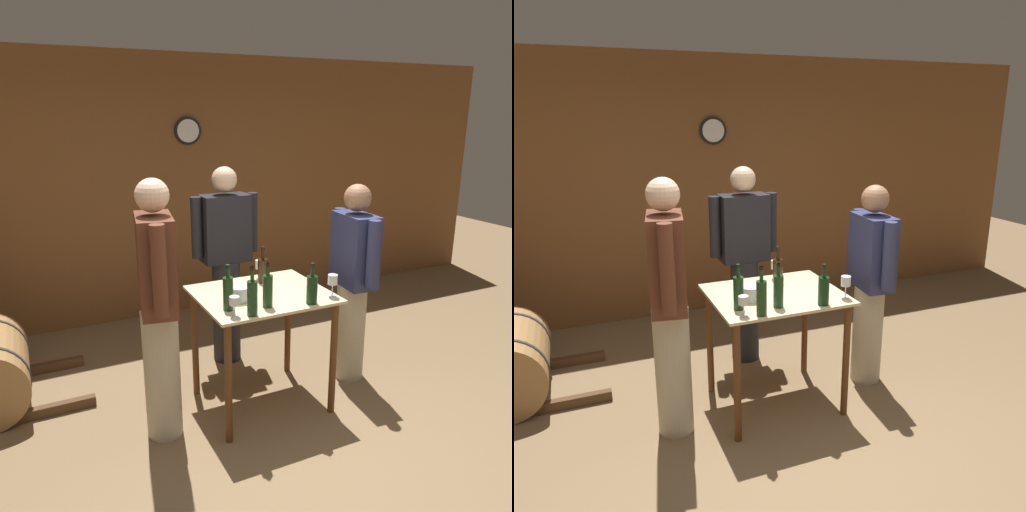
% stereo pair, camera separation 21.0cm
% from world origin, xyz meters
% --- Properties ---
extents(ground_plane, '(14.00, 14.00, 0.00)m').
position_xyz_m(ground_plane, '(0.00, 0.00, 0.00)').
color(ground_plane, brown).
extents(back_wall, '(8.40, 0.08, 2.70)m').
position_xyz_m(back_wall, '(0.00, 2.73, 1.35)').
color(back_wall, brown).
rests_on(back_wall, ground_plane).
extents(tasting_table, '(0.93, 0.79, 0.89)m').
position_xyz_m(tasting_table, '(0.11, 0.67, 0.71)').
color(tasting_table, beige).
rests_on(tasting_table, ground_plane).
extents(wine_bottle_far_left, '(0.07, 0.07, 0.31)m').
position_xyz_m(wine_bottle_far_left, '(-0.23, 0.48, 1.01)').
color(wine_bottle_far_left, '#193819').
rests_on(wine_bottle_far_left, tasting_table).
extents(wine_bottle_left, '(0.07, 0.07, 0.32)m').
position_xyz_m(wine_bottle_left, '(-0.12, 0.33, 1.01)').
color(wine_bottle_left, '#193819').
rests_on(wine_bottle_left, tasting_table).
extents(wine_bottle_center, '(0.07, 0.07, 0.30)m').
position_xyz_m(wine_bottle_center, '(0.03, 0.42, 1.00)').
color(wine_bottle_center, '#193819').
rests_on(wine_bottle_center, tasting_table).
extents(wine_bottle_right, '(0.08, 0.08, 0.28)m').
position_xyz_m(wine_bottle_right, '(0.22, 0.87, 0.99)').
color(wine_bottle_right, black).
rests_on(wine_bottle_right, tasting_table).
extents(wine_bottle_far_right, '(0.08, 0.08, 0.28)m').
position_xyz_m(wine_bottle_far_right, '(0.33, 0.35, 0.99)').
color(wine_bottle_far_right, black).
rests_on(wine_bottle_far_right, tasting_table).
extents(wine_glass_near_left, '(0.06, 0.06, 0.14)m').
position_xyz_m(wine_glass_near_left, '(-0.23, 0.36, 0.99)').
color(wine_glass_near_left, silver).
rests_on(wine_glass_near_left, tasting_table).
extents(wine_glass_near_center, '(0.07, 0.07, 0.15)m').
position_xyz_m(wine_glass_near_center, '(0.23, 0.96, 1.00)').
color(wine_glass_near_center, silver).
rests_on(wine_glass_near_center, tasting_table).
extents(wine_glass_near_right, '(0.07, 0.07, 0.16)m').
position_xyz_m(wine_glass_near_right, '(0.53, 0.40, 1.00)').
color(wine_glass_near_right, silver).
rests_on(wine_glass_near_right, tasting_table).
extents(ice_bucket, '(0.13, 0.13, 0.10)m').
position_xyz_m(ice_bucket, '(-0.10, 0.60, 0.94)').
color(ice_bucket, silver).
rests_on(ice_bucket, tasting_table).
extents(person_host, '(0.25, 0.59, 1.61)m').
position_xyz_m(person_host, '(0.94, 0.72, 0.85)').
color(person_host, '#B7AD93').
rests_on(person_host, ground_plane).
extents(person_visitor_with_scarf, '(0.29, 0.58, 1.76)m').
position_xyz_m(person_visitor_with_scarf, '(-0.66, 0.62, 0.93)').
color(person_visitor_with_scarf, '#B7AD93').
rests_on(person_visitor_with_scarf, ground_plane).
extents(person_visitor_bearded, '(0.59, 0.24, 1.71)m').
position_xyz_m(person_visitor_bearded, '(0.14, 1.44, 0.91)').
color(person_visitor_bearded, '#232328').
rests_on(person_visitor_bearded, ground_plane).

